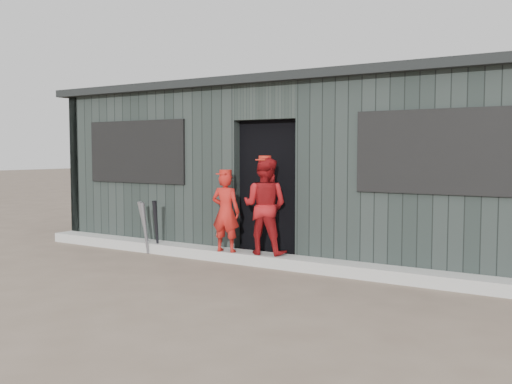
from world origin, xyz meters
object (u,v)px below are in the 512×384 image
Objects in this scene: player_red_right at (265,206)px; dugout at (312,168)px; bat_left at (145,226)px; bat_mid at (145,228)px; player_grey_back at (306,220)px; bat_right at (156,227)px; player_red_left at (226,212)px.

player_red_right is 0.16× the size of dugout.
bat_mid is at bearing -45.04° from bat_left.
bat_left is at bearing -5.05° from player_grey_back.
player_red_right is (1.83, 0.16, 0.40)m from bat_right.
player_grey_back reaches higher than bat_left.
player_red_right is 0.74m from player_grey_back.
dugout is at bearing 41.14° from bat_left.
player_grey_back is 0.14× the size of dugout.
player_red_right is (1.96, 0.26, 0.42)m from bat_mid.
bat_left is 1.61m from player_red_left.
player_red_right reaches higher than bat_mid.
player_red_left is at bearing 4.97° from bat_mid.
player_red_right is at bearing 4.91° from bat_right.
bat_left is 2.17m from player_red_right.
bat_right is (0.13, 0.11, 0.01)m from bat_mid.
player_grey_back is at bearing -67.71° from dugout.
player_red_left is (1.28, 0.01, 0.30)m from bat_right.
bat_left is at bearing -138.86° from dugout.
bat_mid is 0.70× the size of player_red_left.
player_grey_back is (2.27, 0.89, 0.18)m from bat_mid.
player_red_right is at bearing -175.28° from player_red_left.
dugout is at bearing 46.35° from bat_mid.
bat_mid is 0.17m from bat_right.
player_red_left is (1.41, 0.12, 0.32)m from bat_mid.
dugout is (-0.12, 1.67, 0.48)m from player_red_right.
bat_right is at bearing 39.80° from bat_mid.
bat_mid is 2.44m from player_grey_back.
bat_right is 0.71× the size of player_grey_back.
bat_left is at bearing 134.96° from bat_mid.
bat_left is at bearing 167.91° from bat_right.
bat_mid is at bearing -0.87° from player_red_right.
dugout is at bearing -94.51° from player_red_right.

